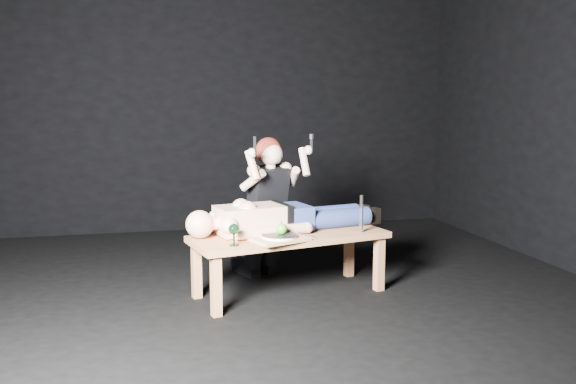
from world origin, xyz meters
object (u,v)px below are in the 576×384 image
at_px(goblet, 234,235).
at_px(carving_knife, 361,214).
at_px(lying_man, 287,213).
at_px(serving_tray, 279,239).
at_px(kneeling_woman, 263,206).
at_px(table, 290,264).

distance_m(goblet, carving_knife, 0.99).
relative_size(lying_man, serving_tray, 3.73).
xyz_separation_m(lying_man, goblet, (-0.46, -0.41, -0.05)).
height_order(serving_tray, carving_knife, carving_knife).
distance_m(kneeling_woman, carving_knife, 0.83).
bearing_deg(lying_man, serving_tray, -124.12).
relative_size(lying_man, goblet, 9.12).
relative_size(kneeling_woman, goblet, 7.83).
distance_m(table, carving_knife, 0.64).
relative_size(lying_man, carving_knife, 4.91).
distance_m(lying_man, goblet, 0.61).
bearing_deg(goblet, table, 31.39).
height_order(lying_man, carving_knife, carving_knife).
height_order(kneeling_woman, carving_knife, kneeling_woman).
height_order(table, lying_man, lying_man).
height_order(kneeling_woman, goblet, kneeling_woman).
xyz_separation_m(kneeling_woman, serving_tray, (-0.02, -0.69, -0.12)).
bearing_deg(kneeling_woman, serving_tray, -112.35).
bearing_deg(carving_knife, kneeling_woman, 125.88).
distance_m(lying_man, kneeling_woman, 0.37).
bearing_deg(serving_tray, table, 58.62).
xyz_separation_m(goblet, carving_knife, (0.97, 0.21, 0.06)).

